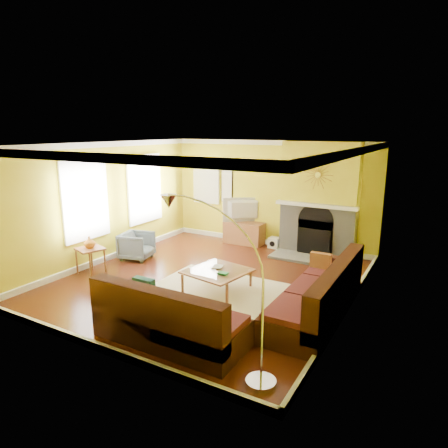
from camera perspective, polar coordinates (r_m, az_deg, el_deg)
The scene contains 27 objects.
floor at distance 8.12m, azimuth -2.14°, elevation -8.14°, with size 5.50×6.00×0.02m, color #5D2513.
ceiling at distance 7.55m, azimuth -2.32°, elevation 11.42°, with size 5.50×6.00×0.02m, color white.
wall_back at distance 10.36m, azimuth 6.60°, elevation 4.33°, with size 5.50×0.02×2.70m, color yellow.
wall_front at distance 5.49m, azimuth -19.07°, elevation -4.56°, with size 5.50×0.02×2.70m, color yellow.
wall_left at distance 9.45m, azimuth -16.63°, elevation 2.97°, with size 0.02×6.00×2.70m, color yellow.
wall_right at distance 6.73m, azimuth 18.19°, elevation -1.23°, with size 0.02×6.00×2.70m, color yellow.
baseboard at distance 8.09m, azimuth -2.14°, elevation -7.68°, with size 5.50×6.00×0.12m, color white, non-canonical shape.
crown_molding at distance 7.56m, azimuth -2.32°, elevation 10.89°, with size 5.50×6.00×0.12m, color white, non-canonical shape.
window_left_near at distance 10.33m, azimuth -11.34°, elevation 4.97°, with size 0.06×1.22×1.72m, color white.
window_left_far at distance 9.00m, azimuth -19.25°, elevation 3.25°, with size 0.06×1.22×1.72m, color white.
window_back at distance 11.16m, azimuth -2.53°, elevation 6.10°, with size 0.82×0.06×1.22m, color white.
wall_art at distance 10.83m, azimuth 0.43°, elevation 6.15°, with size 0.34×0.04×1.14m, color white.
fireplace at distance 9.72m, azimuth 13.45°, elevation 3.45°, with size 1.80×0.40×2.70m, color gray, non-canonical shape.
mantel at distance 9.51m, azimuth 13.01°, elevation 2.64°, with size 1.92×0.22×0.08m, color white.
hearth at distance 9.52m, azimuth 12.08°, elevation -4.88°, with size 1.80×0.70×0.06m, color gray.
sunburst at distance 9.42m, azimuth 13.25°, elevation 6.84°, with size 0.70×0.04×0.70m, color olive, non-canonical shape.
rug at distance 7.71m, azimuth -1.08°, elevation -9.21°, with size 2.40×1.80×0.02m, color beige.
sectional_sofa at distance 6.71m, azimuth 2.79°, elevation -8.67°, with size 3.10×3.70×0.90m, color #371911, non-canonical shape.
coffee_table at distance 7.57m, azimuth -0.96°, elevation -8.03°, with size 1.04×1.04×0.41m, color white, non-canonical shape.
media_console at distance 10.59m, azimuth 2.90°, elevation -1.27°, with size 1.05×0.47×0.58m, color #9A5E38.
tv at distance 10.45m, azimuth 2.94°, elevation 1.97°, with size 1.11×0.15×0.64m, color black.
subwoofer at distance 10.32m, azimuth 7.19°, elevation -2.65°, with size 0.26×0.26×0.26m, color white.
armchair at distance 9.54m, azimuth -12.36°, elevation -3.06°, with size 0.67×0.69×0.63m, color slate.
side_table at distance 8.89m, azimuth -18.48°, elevation -4.97°, with size 0.50×0.50×0.55m, color #9A5E38, non-canonical shape.
vase at distance 8.78m, azimuth -18.67°, elevation -2.49°, with size 0.24×0.24×0.25m, color orange.
book at distance 7.65m, azimuth -1.58°, elevation -6.05°, with size 0.18×0.25×0.02m, color white.
arc_lamp at distance 4.86m, azimuth -0.90°, elevation -9.35°, with size 1.39×0.36×2.19m, color silver, non-canonical shape.
Camera 1 is at (3.99, -6.41, 2.98)m, focal length 32.00 mm.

